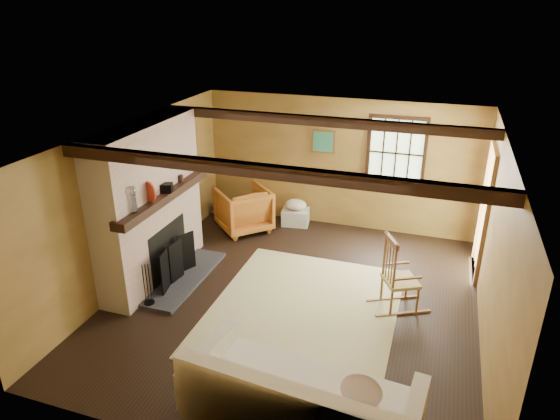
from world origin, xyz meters
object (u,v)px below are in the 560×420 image
at_px(rocking_chair, 398,278).
at_px(laundry_basket, 296,217).
at_px(sofa, 300,409).
at_px(fireplace, 151,210).
at_px(armchair, 244,209).

bearing_deg(rocking_chair, laundry_basket, 16.08).
distance_m(sofa, laundry_basket, 5.00).
distance_m(fireplace, rocking_chair, 3.69).
relative_size(sofa, laundry_basket, 4.68).
distance_m(fireplace, sofa, 3.83).
height_order(laundry_basket, armchair, armchair).
distance_m(rocking_chair, armchair, 3.42).
bearing_deg(fireplace, laundry_basket, 59.11).
xyz_separation_m(fireplace, rocking_chair, (3.63, 0.28, -0.64)).
relative_size(rocking_chair, laundry_basket, 2.20).
xyz_separation_m(rocking_chair, laundry_basket, (-2.13, 2.22, -0.31)).
height_order(fireplace, laundry_basket, fireplace).
bearing_deg(sofa, fireplace, 148.29).
bearing_deg(armchair, fireplace, 25.92).
bearing_deg(fireplace, rocking_chair, 4.35).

